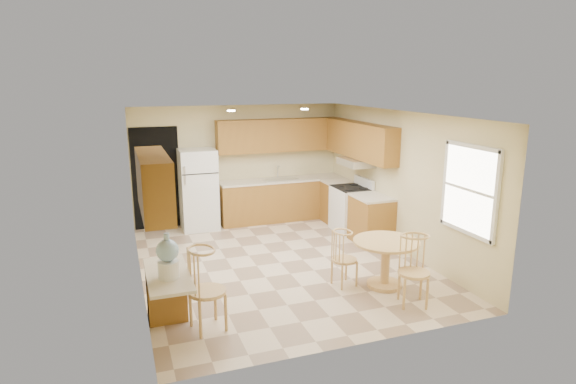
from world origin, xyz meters
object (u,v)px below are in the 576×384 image
object	(u,v)px
chair_table_b	(418,266)
chair_desk	(208,284)
stove	(351,209)
dining_table	(386,257)
refrigerator	(198,189)
water_crock	(168,258)
chair_table_a	(347,254)

from	to	relation	value
chair_table_b	chair_desk	bearing A→B (deg)	13.82
stove	chair_table_b	xyz separation A→B (m)	(-0.71, -3.35, 0.13)
dining_table	chair_table_b	xyz separation A→B (m)	(0.05, -0.74, 0.12)
refrigerator	chair_table_b	distance (m)	5.06
refrigerator	chair_desk	bearing A→B (deg)	-97.97
refrigerator	chair_table_b	world-z (taller)	refrigerator
dining_table	chair_desk	bearing A→B (deg)	-170.40
refrigerator	water_crock	size ratio (longest dim) A/B	3.03
chair_table_a	chair_table_b	world-z (taller)	chair_table_b
refrigerator	water_crock	distance (m)	4.38
stove	refrigerator	bearing A→B (deg)	157.01
chair_table_a	chair_table_b	bearing A→B (deg)	23.76
refrigerator	chair_table_a	xyz separation A→B (m)	(1.57, -3.65, -0.31)
chair_table_a	chair_desk	size ratio (longest dim) A/B	0.81
refrigerator	chair_table_a	distance (m)	3.99
refrigerator	dining_table	bearing A→B (deg)	-61.02
stove	chair_table_b	distance (m)	3.42
refrigerator	stove	xyz separation A→B (m)	(2.88, -1.22, -0.36)
chair_desk	water_crock	world-z (taller)	water_crock
dining_table	chair_table_a	world-z (taller)	chair_table_a
stove	water_crock	bearing A→B (deg)	-142.40
refrigerator	stove	bearing A→B (deg)	-22.99
dining_table	chair_table_b	world-z (taller)	chair_table_b
stove	chair_table_b	world-z (taller)	stove
chair_desk	water_crock	xyz separation A→B (m)	(-0.45, 0.04, 0.38)
dining_table	chair_desk	distance (m)	2.76
water_crock	refrigerator	bearing A→B (deg)	76.10
dining_table	chair_desk	size ratio (longest dim) A/B	0.93
dining_table	chair_desk	xyz separation A→B (m)	(-2.72, -0.46, 0.17)
dining_table	chair_table_a	distance (m)	0.58
dining_table	water_crock	size ratio (longest dim) A/B	1.79
refrigerator	chair_desk	distance (m)	4.33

